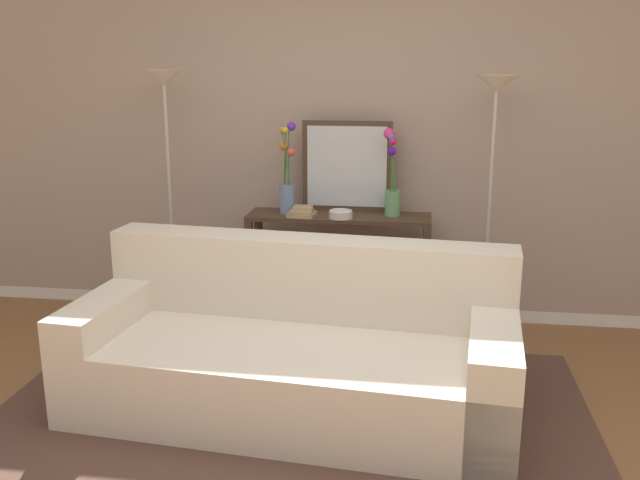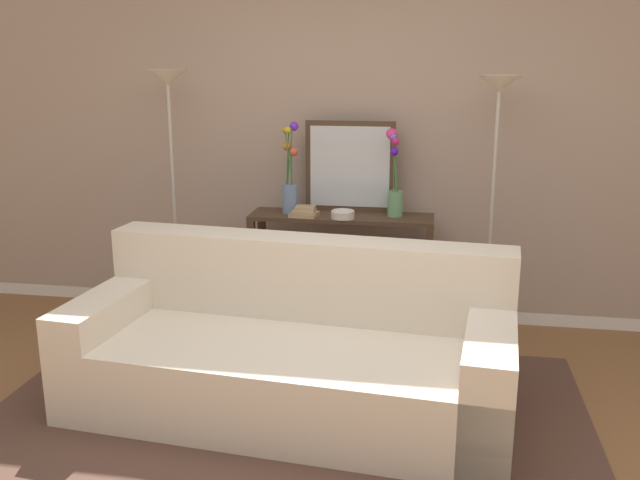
{
  "view_description": "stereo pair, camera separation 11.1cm",
  "coord_description": "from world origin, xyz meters",
  "px_view_note": "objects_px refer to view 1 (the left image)",
  "views": [
    {
      "loc": [
        0.43,
        -2.6,
        1.85
      ],
      "look_at": [
        -0.14,
        1.38,
        0.8
      ],
      "focal_mm": 39.0,
      "sensor_mm": 36.0,
      "label": 1
    },
    {
      "loc": [
        0.54,
        -2.58,
        1.85
      ],
      "look_at": [
        -0.14,
        1.38,
        0.8
      ],
      "focal_mm": 39.0,
      "sensor_mm": 36.0,
      "label": 2
    }
  ],
  "objects_px": {
    "fruit_bowl": "(341,214)",
    "book_stack": "(302,212)",
    "book_row_under_console": "(291,318)",
    "vase_short_flowers": "(392,184)",
    "couch": "(295,354)",
    "floor_lamp_right": "(494,136)",
    "console_table": "(339,252)",
    "wall_mirror": "(347,167)",
    "vase_tall_flowers": "(287,180)",
    "floor_lamp_left": "(167,128)"
  },
  "relations": [
    {
      "from": "fruit_bowl",
      "to": "book_stack",
      "type": "height_order",
      "value": "book_stack"
    },
    {
      "from": "fruit_bowl",
      "to": "book_row_under_console",
      "type": "distance_m",
      "value": 0.88
    },
    {
      "from": "vase_short_flowers",
      "to": "couch",
      "type": "bearing_deg",
      "value": -110.81
    },
    {
      "from": "floor_lamp_right",
      "to": "book_row_under_console",
      "type": "distance_m",
      "value": 1.88
    },
    {
      "from": "console_table",
      "to": "vase_short_flowers",
      "type": "bearing_deg",
      "value": 3.7
    },
    {
      "from": "book_row_under_console",
      "to": "wall_mirror",
      "type": "bearing_deg",
      "value": 19.95
    },
    {
      "from": "vase_short_flowers",
      "to": "vase_tall_flowers",
      "type": "bearing_deg",
      "value": -178.92
    },
    {
      "from": "floor_lamp_left",
      "to": "fruit_bowl",
      "type": "xyz_separation_m",
      "value": [
        1.18,
        -0.0,
        -0.55
      ]
    },
    {
      "from": "floor_lamp_left",
      "to": "book_row_under_console",
      "type": "bearing_deg",
      "value": 6.72
    },
    {
      "from": "console_table",
      "to": "vase_short_flowers",
      "type": "height_order",
      "value": "vase_short_flowers"
    },
    {
      "from": "couch",
      "to": "floor_lamp_left",
      "type": "relative_size",
      "value": 1.34
    },
    {
      "from": "wall_mirror",
      "to": "fruit_bowl",
      "type": "distance_m",
      "value": 0.37
    },
    {
      "from": "floor_lamp_left",
      "to": "book_row_under_console",
      "type": "height_order",
      "value": "floor_lamp_left"
    },
    {
      "from": "vase_tall_flowers",
      "to": "book_row_under_console",
      "type": "height_order",
      "value": "vase_tall_flowers"
    },
    {
      "from": "floor_lamp_left",
      "to": "couch",
      "type": "bearing_deg",
      "value": -45.47
    },
    {
      "from": "fruit_bowl",
      "to": "floor_lamp_left",
      "type": "bearing_deg",
      "value": 179.89
    },
    {
      "from": "floor_lamp_right",
      "to": "wall_mirror",
      "type": "relative_size",
      "value": 2.82
    },
    {
      "from": "console_table",
      "to": "floor_lamp_right",
      "type": "relative_size",
      "value": 0.71
    },
    {
      "from": "wall_mirror",
      "to": "book_stack",
      "type": "relative_size",
      "value": 3.26
    },
    {
      "from": "wall_mirror",
      "to": "floor_lamp_left",
      "type": "bearing_deg",
      "value": -168.96
    },
    {
      "from": "couch",
      "to": "fruit_bowl",
      "type": "bearing_deg",
      "value": 83.48
    },
    {
      "from": "fruit_bowl",
      "to": "vase_tall_flowers",
      "type": "bearing_deg",
      "value": 164.17
    },
    {
      "from": "book_stack",
      "to": "book_row_under_console",
      "type": "bearing_deg",
      "value": 140.5
    },
    {
      "from": "vase_short_flowers",
      "to": "fruit_bowl",
      "type": "xyz_separation_m",
      "value": [
        -0.33,
        -0.12,
        -0.19
      ]
    },
    {
      "from": "console_table",
      "to": "vase_tall_flowers",
      "type": "relative_size",
      "value": 2.01
    },
    {
      "from": "wall_mirror",
      "to": "vase_short_flowers",
      "type": "bearing_deg",
      "value": -19.76
    },
    {
      "from": "wall_mirror",
      "to": "fruit_bowl",
      "type": "relative_size",
      "value": 3.97
    },
    {
      "from": "floor_lamp_right",
      "to": "fruit_bowl",
      "type": "bearing_deg",
      "value": -179.86
    },
    {
      "from": "floor_lamp_left",
      "to": "fruit_bowl",
      "type": "bearing_deg",
      "value": -0.11
    },
    {
      "from": "wall_mirror",
      "to": "vase_tall_flowers",
      "type": "distance_m",
      "value": 0.42
    },
    {
      "from": "couch",
      "to": "console_table",
      "type": "bearing_deg",
      "value": 85.11
    },
    {
      "from": "floor_lamp_left",
      "to": "fruit_bowl",
      "type": "height_order",
      "value": "floor_lamp_left"
    },
    {
      "from": "book_row_under_console",
      "to": "vase_tall_flowers",
      "type": "bearing_deg",
      "value": 153.8
    },
    {
      "from": "floor_lamp_right",
      "to": "wall_mirror",
      "type": "distance_m",
      "value": 1.01
    },
    {
      "from": "couch",
      "to": "console_table",
      "type": "distance_m",
      "value": 1.2
    },
    {
      "from": "wall_mirror",
      "to": "vase_tall_flowers",
      "type": "relative_size",
      "value": 1.0
    },
    {
      "from": "couch",
      "to": "fruit_bowl",
      "type": "xyz_separation_m",
      "value": [
        0.12,
        1.07,
        0.55
      ]
    },
    {
      "from": "wall_mirror",
      "to": "vase_short_flowers",
      "type": "xyz_separation_m",
      "value": [
        0.32,
        -0.11,
        -0.09
      ]
    },
    {
      "from": "couch",
      "to": "floor_lamp_left",
      "type": "distance_m",
      "value": 1.87
    },
    {
      "from": "floor_lamp_right",
      "to": "vase_tall_flowers",
      "type": "xyz_separation_m",
      "value": [
        -1.35,
        0.11,
        -0.33
      ]
    },
    {
      "from": "book_stack",
      "to": "book_row_under_console",
      "type": "relative_size",
      "value": 0.57
    },
    {
      "from": "fruit_bowl",
      "to": "wall_mirror",
      "type": "bearing_deg",
      "value": 86.54
    },
    {
      "from": "floor_lamp_left",
      "to": "floor_lamp_right",
      "type": "height_order",
      "value": "floor_lamp_left"
    },
    {
      "from": "floor_lamp_right",
      "to": "book_stack",
      "type": "relative_size",
      "value": 9.19
    },
    {
      "from": "vase_tall_flowers",
      "to": "book_stack",
      "type": "height_order",
      "value": "vase_tall_flowers"
    },
    {
      "from": "floor_lamp_right",
      "to": "vase_tall_flowers",
      "type": "distance_m",
      "value": 1.39
    },
    {
      "from": "couch",
      "to": "console_table",
      "type": "relative_size",
      "value": 1.92
    },
    {
      "from": "console_table",
      "to": "vase_tall_flowers",
      "type": "height_order",
      "value": "vase_tall_flowers"
    },
    {
      "from": "console_table",
      "to": "book_row_under_console",
      "type": "xyz_separation_m",
      "value": [
        -0.34,
        -0.0,
        -0.5
      ]
    },
    {
      "from": "vase_short_flowers",
      "to": "console_table",
      "type": "bearing_deg",
      "value": -176.3
    }
  ]
}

